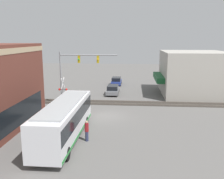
{
  "coord_description": "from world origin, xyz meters",
  "views": [
    {
      "loc": [
        -26.74,
        -2.98,
        8.54
      ],
      "look_at": [
        3.27,
        -0.37,
        2.4
      ],
      "focal_mm": 40.0,
      "sensor_mm": 36.0,
      "label": 1
    }
  ],
  "objects_px": {
    "city_bus": "(65,119)",
    "pedestrian_near_bus": "(87,131)",
    "parked_car_grey": "(113,90)",
    "parked_car_blue": "(116,81)",
    "crossing_signal": "(63,89)"
  },
  "relations": [
    {
      "from": "city_bus",
      "to": "pedestrian_near_bus",
      "type": "relative_size",
      "value": 6.12
    },
    {
      "from": "city_bus",
      "to": "pedestrian_near_bus",
      "type": "bearing_deg",
      "value": -95.72
    },
    {
      "from": "city_bus",
      "to": "parked_car_blue",
      "type": "distance_m",
      "value": 26.58
    },
    {
      "from": "parked_car_grey",
      "to": "pedestrian_near_bus",
      "type": "relative_size",
      "value": 2.6
    },
    {
      "from": "crossing_signal",
      "to": "parked_car_blue",
      "type": "relative_size",
      "value": 0.85
    },
    {
      "from": "crossing_signal",
      "to": "pedestrian_near_bus",
      "type": "distance_m",
      "value": 11.58
    },
    {
      "from": "parked_car_grey",
      "to": "parked_car_blue",
      "type": "height_order",
      "value": "parked_car_blue"
    },
    {
      "from": "city_bus",
      "to": "crossing_signal",
      "type": "distance_m",
      "value": 10.63
    },
    {
      "from": "parked_car_grey",
      "to": "pedestrian_near_bus",
      "type": "height_order",
      "value": "pedestrian_near_bus"
    },
    {
      "from": "pedestrian_near_bus",
      "to": "crossing_signal",
      "type": "bearing_deg",
      "value": 25.47
    },
    {
      "from": "crossing_signal",
      "to": "parked_car_grey",
      "type": "height_order",
      "value": "crossing_signal"
    },
    {
      "from": "parked_car_grey",
      "to": "city_bus",
      "type": "bearing_deg",
      "value": 171.92
    },
    {
      "from": "city_bus",
      "to": "crossing_signal",
      "type": "relative_size",
      "value": 2.91
    },
    {
      "from": "pedestrian_near_bus",
      "to": "parked_car_grey",
      "type": "bearing_deg",
      "value": -2.1
    },
    {
      "from": "parked_car_grey",
      "to": "parked_car_blue",
      "type": "bearing_deg",
      "value": 0.0
    }
  ]
}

